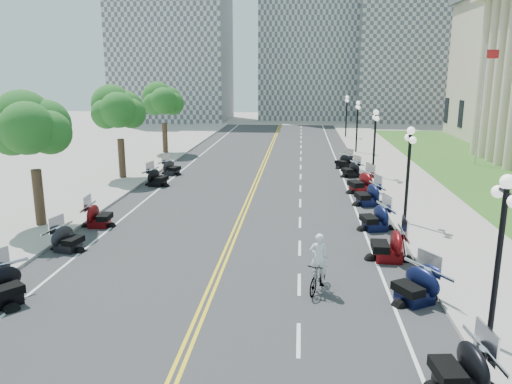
{
  "coord_description": "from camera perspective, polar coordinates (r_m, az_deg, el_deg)",
  "views": [
    {
      "loc": [
        3.13,
        -21.37,
        7.68
      ],
      "look_at": [
        1.01,
        2.35,
        2.0
      ],
      "focal_mm": 35.0,
      "sensor_mm": 36.0,
      "label": 1
    }
  ],
  "objects": [
    {
      "name": "ground",
      "position": [
        22.93,
        -3.06,
        -6.18
      ],
      "size": [
        160.0,
        160.0,
        0.0
      ],
      "primitive_type": "plane",
      "color": "gray"
    },
    {
      "name": "road",
      "position": [
        32.45,
        -0.57,
        -0.27
      ],
      "size": [
        16.0,
        90.0,
        0.01
      ],
      "primitive_type": "cube",
      "color": "#333335",
      "rests_on": "ground"
    },
    {
      "name": "centerline_yellow_a",
      "position": [
        32.46,
        -0.78,
        -0.25
      ],
      "size": [
        0.12,
        90.0,
        0.0
      ],
      "primitive_type": "cube",
      "color": "yellow",
      "rests_on": "road"
    },
    {
      "name": "centerline_yellow_b",
      "position": [
        32.44,
        -0.36,
        -0.26
      ],
      "size": [
        0.12,
        90.0,
        0.0
      ],
      "primitive_type": "cube",
      "color": "yellow",
      "rests_on": "road"
    },
    {
      "name": "edge_line_north",
      "position": [
        32.46,
        10.74,
        -0.49
      ],
      "size": [
        0.12,
        90.0,
        0.0
      ],
      "primitive_type": "cube",
      "color": "white",
      "rests_on": "road"
    },
    {
      "name": "edge_line_south",
      "position": [
        33.67,
        -11.47,
        -0.02
      ],
      "size": [
        0.12,
        90.0,
        0.0
      ],
      "primitive_type": "cube",
      "color": "white",
      "rests_on": "road"
    },
    {
      "name": "lane_dash_4",
      "position": [
        15.42,
        4.88,
        -16.47
      ],
      "size": [
        0.12,
        2.0,
        0.0
      ],
      "primitive_type": "cube",
      "color": "white",
      "rests_on": "road"
    },
    {
      "name": "lane_dash_5",
      "position": [
        18.99,
        4.96,
        -10.46
      ],
      "size": [
        0.12,
        2.0,
        0.0
      ],
      "primitive_type": "cube",
      "color": "white",
      "rests_on": "road"
    },
    {
      "name": "lane_dash_6",
      "position": [
        22.71,
        5.01,
        -6.38
      ],
      "size": [
        0.12,
        2.0,
        0.0
      ],
      "primitive_type": "cube",
      "color": "white",
      "rests_on": "road"
    },
    {
      "name": "lane_dash_7",
      "position": [
        26.51,
        5.05,
        -3.46
      ],
      "size": [
        0.12,
        2.0,
        0.0
      ],
      "primitive_type": "cube",
      "color": "white",
      "rests_on": "road"
    },
    {
      "name": "lane_dash_8",
      "position": [
        30.36,
        5.08,
        -1.27
      ],
      "size": [
        0.12,
        2.0,
        0.0
      ],
      "primitive_type": "cube",
      "color": "white",
      "rests_on": "road"
    },
    {
      "name": "lane_dash_9",
      "position": [
        34.24,
        5.1,
        0.42
      ],
      "size": [
        0.12,
        2.0,
        0.0
      ],
      "primitive_type": "cube",
      "color": "white",
      "rests_on": "road"
    },
    {
      "name": "lane_dash_10",
      "position": [
        38.15,
        5.11,
        1.76
      ],
      "size": [
        0.12,
        2.0,
        0.0
      ],
      "primitive_type": "cube",
      "color": "white",
      "rests_on": "road"
    },
    {
      "name": "lane_dash_11",
      "position": [
        42.08,
        5.13,
        2.86
      ],
      "size": [
        0.12,
        2.0,
        0.0
      ],
      "primitive_type": "cube",
      "color": "white",
      "rests_on": "road"
    },
    {
      "name": "lane_dash_12",
      "position": [
        46.02,
        5.14,
        3.77
      ],
      "size": [
        0.12,
        2.0,
        0.0
      ],
      "primitive_type": "cube",
      "color": "white",
      "rests_on": "road"
    },
    {
      "name": "lane_dash_13",
      "position": [
        49.97,
        5.15,
        4.53
      ],
      "size": [
        0.12,
        2.0,
        0.0
      ],
      "primitive_type": "cube",
      "color": "white",
      "rests_on": "road"
    },
    {
      "name": "lane_dash_14",
      "position": [
        53.92,
        5.16,
        5.18
      ],
      "size": [
        0.12,
        2.0,
        0.0
      ],
      "primitive_type": "cube",
      "color": "white",
      "rests_on": "road"
    },
    {
      "name": "lane_dash_15",
      "position": [
        57.88,
        5.16,
        5.74
      ],
      "size": [
        0.12,
        2.0,
        0.0
      ],
      "primitive_type": "cube",
      "color": "white",
      "rests_on": "road"
    },
    {
      "name": "lane_dash_16",
      "position": [
        61.85,
        5.17,
        6.24
      ],
      "size": [
        0.12,
        2.0,
        0.0
      ],
      "primitive_type": "cube",
      "color": "white",
      "rests_on": "road"
    },
    {
      "name": "lane_dash_17",
      "position": [
        65.82,
        5.17,
        6.67
      ],
      "size": [
        0.12,
        2.0,
        0.0
      ],
      "primitive_type": "cube",
      "color": "white",
      "rests_on": "road"
    },
    {
      "name": "lane_dash_18",
      "position": [
        69.8,
        5.18,
        7.05
      ],
      "size": [
        0.12,
        2.0,
        0.0
      ],
      "primitive_type": "cube",
      "color": "white",
      "rests_on": "road"
    },
    {
      "name": "lane_dash_19",
      "position": [
        73.77,
        5.18,
        7.39
      ],
      "size": [
        0.12,
        2.0,
        0.0
      ],
      "primitive_type": "cube",
      "color": "white",
      "rests_on": "road"
    },
    {
      "name": "sidewalk_north",
      "position": [
        33.11,
        17.82,
        -0.52
      ],
      "size": [
        5.0,
        90.0,
        0.15
      ],
      "primitive_type": "cube",
      "color": "#9E9991",
      "rests_on": "ground"
    },
    {
      "name": "sidewalk_south",
      "position": [
        35.04,
        -17.92,
        0.22
      ],
      "size": [
        5.0,
        90.0,
        0.15
      ],
      "primitive_type": "cube",
      "color": "#9E9991",
      "rests_on": "ground"
    },
    {
      "name": "lawn",
      "position": [
        42.6,
        24.74,
        1.85
      ],
      "size": [
        9.0,
        60.0,
        0.1
      ],
      "primitive_type": "cube",
      "color": "#356023",
      "rests_on": "ground"
    },
    {
      "name": "distant_block_a",
      "position": [
        86.17,
        -9.5,
        16.78
      ],
      "size": [
        18.0,
        14.0,
        26.0
      ],
      "primitive_type": "cube",
      "color": "gray",
      "rests_on": "ground"
    },
    {
      "name": "distant_block_b",
      "position": [
        89.68,
        5.94,
        18.03
      ],
      "size": [
        16.0,
        12.0,
        30.0
      ],
      "primitive_type": "cube",
      "color": "gray",
      "rests_on": "ground"
    },
    {
      "name": "distant_block_c",
      "position": [
        88.47,
        18.05,
        14.93
      ],
      "size": [
        20.0,
        14.0,
        22.0
      ],
      "primitive_type": "cube",
      "color": "gray",
      "rests_on": "ground"
    },
    {
      "name": "street_lamp_1",
      "position": [
        15.31,
        25.91,
        -7.37
      ],
      "size": [
        0.5,
        1.2,
        4.9
      ],
      "primitive_type": null,
      "color": "black",
      "rests_on": "sidewalk_north"
    },
    {
      "name": "street_lamp_2",
      "position": [
        26.45,
        16.95,
        1.75
      ],
      "size": [
        0.5,
        1.2,
        4.9
      ],
      "primitive_type": null,
      "color": "black",
      "rests_on": "sidewalk_north"
    },
    {
      "name": "street_lamp_3",
      "position": [
        38.11,
        13.38,
        5.39
      ],
      "size": [
        0.5,
        1.2,
        4.9
      ],
      "primitive_type": null,
      "color": "black",
      "rests_on": "sidewalk_north"
    },
    {
      "name": "street_lamp_4",
      "position": [
        49.93,
        11.47,
        7.31
      ],
      "size": [
        0.5,
        1.2,
        4.9
      ],
      "primitive_type": null,
      "color": "black",
      "rests_on": "sidewalk_north"
    },
    {
      "name": "street_lamp_5",
      "position": [
        61.83,
        10.28,
        8.49
      ],
      "size": [
        0.5,
        1.2,
        4.9
      ],
      "primitive_type": null,
      "color": "black",
      "rests_on": "sidewalk_north"
    },
    {
      "name": "flagpole",
      "position": [
        45.93,
        24.3,
        8.9
      ],
      "size": [
        1.1,
        0.2,
        10.0
      ],
      "primitive_type": null,
      "color": "silver",
      "rests_on": "ground"
    },
    {
      "name": "tree_2",
      "position": [
        26.97,
        -24.21,
        6.0
      ],
      "size": [
        4.8,
        4.8,
        9.2
      ],
      "primitive_type": null,
      "color": "#235619",
      "rests_on": "sidewalk_south"
    },
    {
      "name": "tree_3",
      "position": [
        37.85,
        -15.38,
        8.5
      ],
      "size": [
        4.8,
        4.8,
        9.2
      ],
      "primitive_type": null,
      "color": "#235619",
      "rests_on": "sidewalk_south"
    },
    {
      "name": "tree_4",
      "position": [
        49.25,
        -10.52,
        9.78
      ],
      "size": [
        4.8,
        4.8,
        9.2
      ],
      "primitive_type": null,
      "color": "#235619",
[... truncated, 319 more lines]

